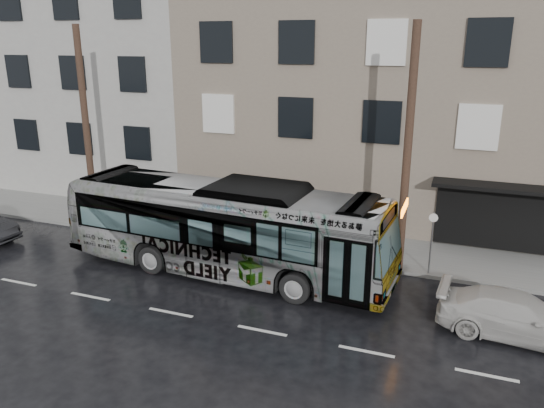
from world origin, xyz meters
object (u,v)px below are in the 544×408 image
Objects in this scene: utility_pole_front at (407,153)px; sign_post at (431,243)px; bus at (225,227)px; white_sedan at (517,316)px; utility_pole_rear at (86,130)px.

sign_post is at bearing 0.00° from utility_pole_front.
bus is at bearing -163.25° from sign_post.
white_sedan is at bearing -50.52° from sign_post.
utility_pole_rear reaches higher than bus.
utility_pole_front is at bearing 0.00° from utility_pole_rear.
utility_pole_rear is at bearing 77.85° from bus.
bus is 10.24m from white_sedan.
utility_pole_rear is at bearing 180.00° from utility_pole_front.
white_sedan is (2.80, -3.40, -0.69)m from sign_post.
utility_pole_rear is 8.59m from bus.
white_sedan is (10.11, -1.20, -1.11)m from bus.
sign_post is (15.10, 0.00, -3.30)m from utility_pole_rear.
sign_post is at bearing 43.35° from white_sedan.
utility_pole_rear is 15.46m from sign_post.
white_sedan is at bearing -41.07° from utility_pole_front.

